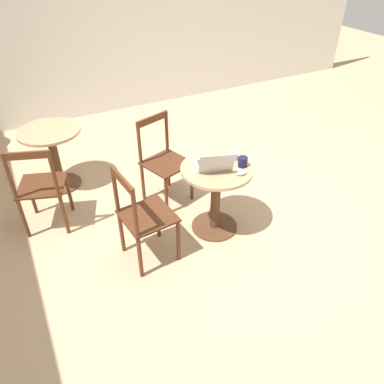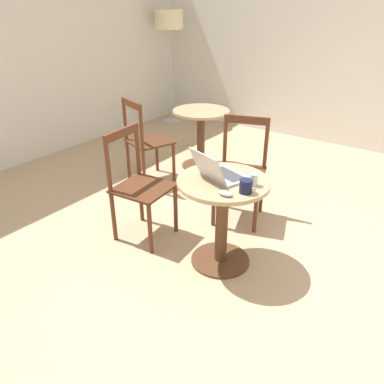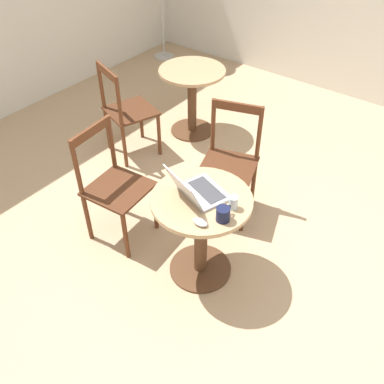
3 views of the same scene
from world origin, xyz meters
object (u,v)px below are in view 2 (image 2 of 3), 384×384
Objects in this scene: chair_near_back at (139,186)px; chair_near_right at (241,171)px; mug at (246,186)px; chair_mid_left at (146,142)px; laptop at (220,173)px; cafe_table_mid at (201,129)px; cafe_table_near at (222,207)px; mouse at (225,193)px; drinking_glass at (254,180)px; floor_lamp at (169,24)px.

chair_near_back is 1.00× the size of chair_near_right.
chair_near_right is at bearing 30.34° from mug.
laptop is at bearing -118.74° from chair_mid_left.
mug is at bearing -149.66° from chair_near_right.
laptop is at bearing -141.39° from cafe_table_mid.
mouse reaches higher than cafe_table_near.
mug reaches higher than drinking_glass.
cafe_table_mid is 0.75× the size of chair_mid_left.
mug reaches higher than mouse.
chair_mid_left is at bearing 61.26° from laptop.
cafe_table_mid is 7.04× the size of mouse.
chair_near_right is 0.83m from drinking_glass.
laptop is 0.25m from drinking_glass.
chair_near_back is 0.93m from chair_near_right.
mouse is at bearing 143.78° from mug.
laptop reaches higher than drinking_glass.
drinking_glass is (0.05, -0.24, -0.00)m from laptop.
cafe_table_near is at bearing 34.60° from mouse.
laptop is (-0.69, -0.20, 0.29)m from chair_near_right.
chair_mid_left is at bearing 160.95° from cafe_table_mid.
mug is (-0.01, -0.98, 0.28)m from chair_near_back.
chair_near_back is 0.94m from mouse.
drinking_glass is at bearing -135.21° from cafe_table_mid.
mouse is (-3.00, -2.88, -0.81)m from floor_lamp.
laptop is 4.57× the size of drinking_glass.
floor_lamp is at bearing 44.35° from cafe_table_near.
drinking_glass is at bearing -113.81° from chair_mid_left.
floor_lamp is at bearing 34.52° from chair_near_back.
mouse is 0.80× the size of mug.
cafe_table_near is 0.77m from chair_near_back.
chair_near_right reaches higher than cafe_table_near.
mug is (-2.89, -2.96, -0.78)m from floor_lamp.
chair_mid_left is 2.62m from floor_lamp.
cafe_table_near is 0.75× the size of chair_near_right.
mouse is (-0.19, -0.17, -0.03)m from laptop.
cafe_table_near is 7.04× the size of mouse.
mouse reaches higher than cafe_table_mid.
chair_mid_left reaches higher than mouse.
cafe_table_near is 0.27m from laptop.
mouse is at bearing -121.50° from chair_mid_left.
drinking_glass is (-0.74, -1.67, 0.28)m from chair_mid_left.
floor_lamp is 19.45× the size of drinking_glass.
laptop is 4.06× the size of mouse.
chair_mid_left is 9.35× the size of mouse.
chair_near_right is (0.77, -0.53, 0.00)m from chair_near_back.
cafe_table_mid is at bearing 42.61° from mug.
chair_near_right is (0.69, 0.23, -0.02)m from cafe_table_near.
chair_near_right is 1.23m from chair_mid_left.
floor_lamp reaches higher than chair_mid_left.
drinking_glass is (0.05, -0.21, 0.27)m from cafe_table_near.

